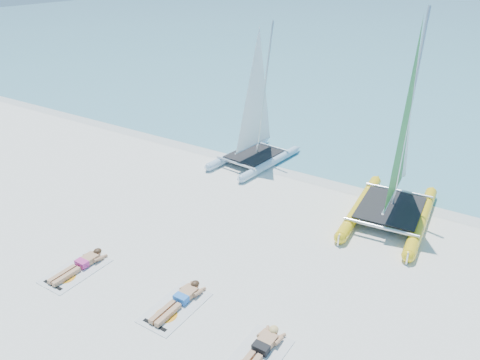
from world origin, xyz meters
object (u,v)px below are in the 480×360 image
(towel_a, at_px, (76,271))
(sunbather_b, at_px, (180,300))
(catamaran_blue, at_px, (255,122))
(sunbather_c, at_px, (260,349))
(catamaran_yellow, at_px, (401,154))
(towel_c, at_px, (255,359))
(towel_b, at_px, (175,307))
(sunbather_a, at_px, (81,264))

(towel_a, relative_size, sunbather_b, 1.07)
(towel_a, distance_m, sunbather_b, 3.33)
(catamaran_blue, bearing_deg, sunbather_c, -52.29)
(catamaran_yellow, height_order, towel_a, catamaran_yellow)
(catamaran_blue, bearing_deg, towel_c, -52.83)
(towel_c, xyz_separation_m, sunbather_c, (-0.00, 0.19, 0.11))
(catamaran_yellow, bearing_deg, catamaran_blue, 164.74)
(catamaran_blue, bearing_deg, towel_b, -65.06)
(towel_a, distance_m, towel_c, 5.81)
(towel_c, height_order, sunbather_c, sunbather_c)
(catamaran_blue, relative_size, towel_a, 3.13)
(catamaran_yellow, height_order, sunbather_a, catamaran_yellow)
(catamaran_yellow, relative_size, towel_a, 3.67)
(sunbather_c, bearing_deg, sunbather_a, -179.58)
(catamaran_blue, xyz_separation_m, sunbather_a, (-0.20, -9.04, -1.61))
(towel_a, relative_size, towel_b, 1.00)
(catamaran_blue, xyz_separation_m, catamaran_yellow, (6.18, -1.14, 0.41))
(catamaran_blue, bearing_deg, sunbather_a, -85.48)
(catamaran_blue, relative_size, sunbather_a, 3.36)
(sunbather_b, bearing_deg, towel_a, -170.40)
(catamaran_blue, xyz_separation_m, towel_b, (3.08, -8.87, -1.72))
(catamaran_yellow, xyz_separation_m, towel_c, (-0.58, -8.06, -2.13))
(towel_c, bearing_deg, sunbather_c, 90.00)
(catamaran_yellow, height_order, sunbather_c, catamaran_yellow)
(towel_c, bearing_deg, catamaran_blue, 121.36)
(catamaran_yellow, relative_size, sunbather_b, 3.94)
(towel_b, xyz_separation_m, sunbather_c, (2.53, -0.13, 0.11))
(catamaran_blue, xyz_separation_m, towel_c, (5.60, -9.19, -1.72))
(towel_a, xyz_separation_m, towel_b, (3.28, 0.36, 0.00))
(sunbather_a, distance_m, towel_b, 3.29)
(towel_b, bearing_deg, sunbather_c, -2.92)
(towel_c, distance_m, sunbather_c, 0.22)
(sunbather_b, bearing_deg, towel_c, -11.47)
(catamaran_yellow, distance_m, sunbather_c, 8.14)
(towel_b, height_order, sunbather_c, sunbather_c)
(sunbather_a, distance_m, sunbather_b, 3.30)
(towel_a, height_order, towel_c, same)
(sunbather_a, bearing_deg, towel_b, 2.98)
(sunbather_a, xyz_separation_m, sunbather_c, (5.81, 0.04, 0.00))
(sunbather_c, bearing_deg, towel_a, -177.69)
(towel_b, bearing_deg, catamaran_yellow, 68.15)
(catamaran_yellow, xyz_separation_m, towel_a, (-6.38, -8.10, -2.13))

